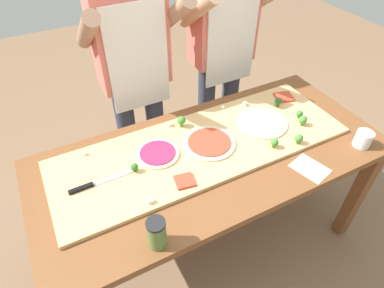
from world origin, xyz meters
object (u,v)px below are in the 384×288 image
(prep_table, at_px, (212,167))
(pizza_whole_tomato_red, at_px, (209,143))
(pizza_whole_white_garlic, at_px, (262,123))
(cheese_crumble_e, at_px, (85,154))
(cheese_crumble_b, at_px, (245,104))
(broccoli_floret_back_left, at_px, (300,114))
(broccoli_floret_center_right, at_px, (134,167))
(pizza_slice_far_left, at_px, (185,181))
(cheese_crumble_c, at_px, (151,201))
(broccoli_floret_back_mid, at_px, (181,121))
(cheese_crumble_a, at_px, (223,107))
(broccoli_floret_front_right, at_px, (274,142))
(pizza_slice_center, at_px, (284,97))
(cook_right, at_px, (222,46))
(pizza_whole_beet_magenta, at_px, (158,153))
(sauce_jar, at_px, (157,233))
(cook_left, at_px, (134,67))
(recipe_note, at_px, (310,168))
(chefs_knife, at_px, (94,184))
(broccoli_floret_front_left, at_px, (278,102))
(cheese_crumble_d, at_px, (170,124))
(broccoli_floret_back_right, at_px, (299,138))
(broccoli_floret_front_mid, at_px, (303,120))
(flour_cup, at_px, (363,140))

(prep_table, height_order, pizza_whole_tomato_red, pizza_whole_tomato_red)
(pizza_whole_white_garlic, height_order, cheese_crumble_e, cheese_crumble_e)
(cheese_crumble_b, bearing_deg, prep_table, -145.59)
(broccoli_floret_back_left, bearing_deg, broccoli_floret_center_right, 177.92)
(pizza_slice_far_left, bearing_deg, broccoli_floret_center_right, 136.95)
(broccoli_floret_center_right, distance_m, cheese_crumble_c, 0.20)
(broccoli_floret_center_right, bearing_deg, pizza_slice_far_left, -43.05)
(broccoli_floret_back_mid, xyz_separation_m, cheese_crumble_a, (0.28, 0.04, -0.03))
(pizza_slice_far_left, distance_m, broccoli_floret_front_right, 0.50)
(pizza_slice_center, xyz_separation_m, cook_right, (-0.17, 0.45, 0.18))
(pizza_slice_far_left, bearing_deg, pizza_whole_beet_magenta, 99.90)
(sauce_jar, relative_size, cook_left, 0.08)
(broccoli_floret_back_left, distance_m, recipe_note, 0.38)
(pizza_whole_white_garlic, bearing_deg, pizza_whole_beet_magenta, 176.18)
(recipe_note, bearing_deg, chefs_knife, 159.33)
(cook_right, bearing_deg, cheese_crumble_e, -159.01)
(chefs_knife, xyz_separation_m, sauce_jar, (0.14, -0.39, 0.04))
(broccoli_floret_front_right, bearing_deg, prep_table, 157.32)
(pizza_whole_beet_magenta, bearing_deg, pizza_slice_center, 6.74)
(sauce_jar, height_order, recipe_note, sauce_jar)
(cook_right, bearing_deg, broccoli_floret_front_left, -80.62)
(cook_right, bearing_deg, recipe_note, -94.68)
(pizza_slice_center, relative_size, sauce_jar, 0.72)
(chefs_knife, height_order, cook_left, cook_left)
(pizza_whole_tomato_red, height_order, pizza_slice_center, pizza_whole_tomato_red)
(pizza_whole_white_garlic, xyz_separation_m, cheese_crumble_d, (-0.46, 0.22, 0.00))
(broccoli_floret_back_mid, height_order, broccoli_floret_front_left, broccoli_floret_back_mid)
(chefs_knife, height_order, broccoli_floret_center_right, broccoli_floret_center_right)
(broccoli_floret_back_left, distance_m, cheese_crumble_c, 0.98)
(cheese_crumble_e, distance_m, recipe_note, 1.10)
(prep_table, distance_m, cheese_crumble_d, 0.33)
(prep_table, xyz_separation_m, cheese_crumble_b, (0.36, 0.25, 0.13))
(pizza_whole_white_garlic, distance_m, sauce_jar, 0.89)
(pizza_whole_tomato_red, bearing_deg, cook_right, 54.26)
(broccoli_floret_front_right, distance_m, broccoli_floret_center_right, 0.70)
(broccoli_floret_back_left, bearing_deg, cheese_crumble_d, 158.38)
(cheese_crumble_e, bearing_deg, sauce_jar, -77.57)
(broccoli_floret_back_right, distance_m, broccoli_floret_center_right, 0.83)
(cook_left, bearing_deg, broccoli_floret_front_left, -36.37)
(pizza_whole_tomato_red, height_order, sauce_jar, sauce_jar)
(broccoli_floret_back_left, height_order, broccoli_floret_front_left, broccoli_floret_front_left)
(pizza_whole_tomato_red, xyz_separation_m, broccoli_floret_front_right, (0.28, -0.17, 0.03))
(sauce_jar, bearing_deg, broccoli_floret_front_right, 16.85)
(broccoli_floret_center_right, bearing_deg, broccoli_floret_front_left, 6.69)
(chefs_knife, height_order, broccoli_floret_back_mid, broccoli_floret_back_mid)
(broccoli_floret_front_mid, bearing_deg, cheese_crumble_a, 132.55)
(flour_cup, bearing_deg, recipe_note, -178.95)
(pizza_whole_white_garlic, distance_m, cheese_crumble_a, 0.25)
(pizza_slice_far_left, relative_size, broccoli_floret_front_left, 1.52)
(broccoli_floret_front_mid, xyz_separation_m, flour_cup, (0.18, -0.25, -0.02))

